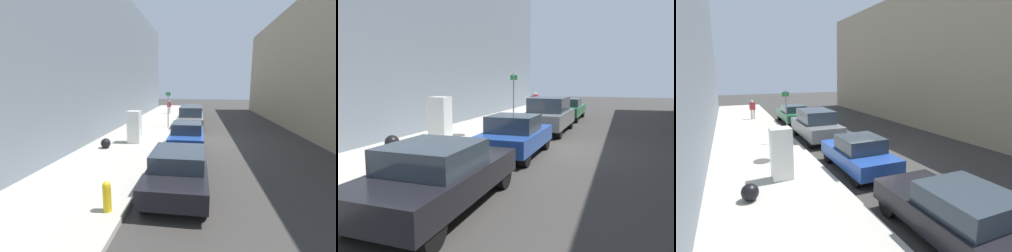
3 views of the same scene
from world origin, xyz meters
The scene contains 13 objects.
ground_plane centered at (0.00, 0.00, 0.00)m, with size 80.00×80.00×0.00m, color #383533.
sidewalk_slab centered at (-4.24, 0.00, 0.08)m, with size 4.24×44.00×0.17m, color #B2ADA0.
building_facade_near centered at (-7.30, 0.00, 5.33)m, with size 1.88×39.60×10.66m, color slate.
discarded_refrigerator centered at (-3.88, -1.44, 1.08)m, with size 0.70×0.63×1.82m.
manhole_cover centered at (-4.32, 0.71, 0.17)m, with size 0.70×0.70×0.02m, color #47443F.
street_sign_post centered at (-2.63, 3.55, 1.70)m, with size 0.36×0.07×2.76m.
fire_hydrant centered at (-2.58, -8.41, 0.59)m, with size 0.22×0.22×0.83m.
trash_bag centered at (-5.06, -2.73, 0.42)m, with size 0.51×0.51×0.51m, color black.
pedestrian_walking_far centered at (-3.67, 11.79, 1.03)m, with size 0.44×0.22×1.52m.
parked_sedan_dark centered at (-0.89, -6.48, 0.71)m, with size 1.85×4.33×1.38m.
parked_hatchback_blue centered at (-0.89, -1.51, 0.72)m, with size 1.76×3.84×1.43m.
parked_suv_gray centered at (-0.89, 3.90, 0.91)m, with size 1.89×4.47×1.76m.
parked_sedan_green centered at (-0.89, 9.63, 0.73)m, with size 1.80×4.46×1.40m.
Camera 1 is at (-0.26, -13.54, 3.45)m, focal length 24.00 mm.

